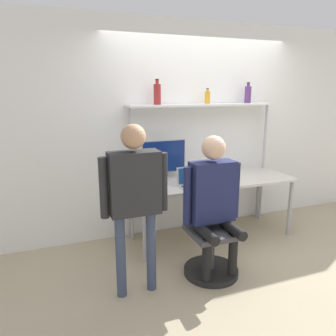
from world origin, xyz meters
TOP-DOWN VIEW (x-y plane):
  - ground_plane at (0.00, 0.00)m, footprint 12.00×12.00m
  - wall_back at (0.00, 0.85)m, footprint 8.00×0.06m
  - desk at (0.00, 0.42)m, footprint 2.07×0.80m
  - shelf_unit at (0.00, 0.68)m, footprint 1.97×0.27m
  - monitor at (-0.55, 0.64)m, footprint 0.57×0.23m
  - laptop at (-0.35, 0.24)m, footprint 0.33×0.21m
  - cell_phone at (-0.11, 0.24)m, footprint 0.07×0.15m
  - office_chair at (-0.41, -0.35)m, footprint 0.56×0.56m
  - person_seated at (-0.41, -0.39)m, footprint 0.61×0.48m
  - person_standing at (-1.21, -0.42)m, footprint 0.61×0.21m
  - bottle_purple at (0.64, 0.68)m, footprint 0.09×0.09m
  - bottle_red at (-0.62, 0.68)m, footprint 0.09×0.09m
  - bottle_amber at (0.05, 0.68)m, footprint 0.07×0.07m

SIDE VIEW (x-z plane):
  - ground_plane at x=0.00m, z-range 0.00..0.00m
  - office_chair at x=-0.41m, z-range -0.18..0.76m
  - desk at x=0.00m, z-range 0.32..1.09m
  - cell_phone at x=-0.11m, z-range 0.77..0.78m
  - laptop at x=-0.35m, z-range 0.72..0.94m
  - person_seated at x=-0.41m, z-range 0.14..1.58m
  - person_standing at x=-1.21m, z-range 0.22..1.80m
  - monitor at x=-0.55m, z-range 0.78..1.27m
  - wall_back at x=0.00m, z-range 0.00..2.70m
  - shelf_unit at x=0.00m, z-range 0.62..2.30m
  - bottle_amber at x=0.05m, z-range 1.67..1.86m
  - bottle_purple at x=0.64m, z-range 1.66..1.93m
  - bottle_red at x=-0.62m, z-range 1.66..1.96m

